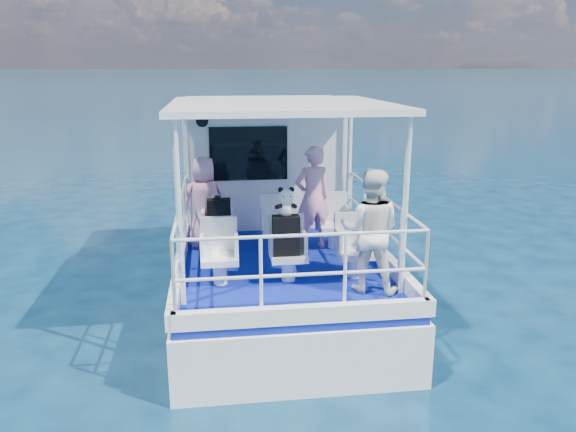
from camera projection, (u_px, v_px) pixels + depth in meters
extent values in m
plane|color=#072138|center=(279.00, 308.00, 8.76)|extent=(2000.00, 2000.00, 0.00)
cube|color=white|center=(272.00, 285.00, 9.72)|extent=(3.00, 7.00, 1.60)
cube|color=navy|center=(272.00, 238.00, 9.50)|extent=(2.90, 6.90, 0.10)
cube|color=white|center=(264.00, 158.00, 10.45)|extent=(2.85, 2.00, 2.20)
cube|color=white|center=(280.00, 105.00, 7.77)|extent=(3.00, 3.20, 0.08)
cylinder|color=white|center=(179.00, 215.00, 6.45)|extent=(0.07, 0.07, 2.20)
cylinder|color=white|center=(405.00, 208.00, 6.80)|extent=(0.07, 0.07, 2.20)
cylinder|color=white|center=(189.00, 171.00, 9.23)|extent=(0.07, 0.07, 2.20)
cylinder|color=white|center=(349.00, 167.00, 9.57)|extent=(0.07, 0.07, 2.20)
cube|color=white|center=(219.00, 240.00, 8.56)|extent=(0.48, 0.46, 0.38)
cube|color=white|center=(277.00, 238.00, 8.68)|extent=(0.48, 0.46, 0.38)
cube|color=white|center=(334.00, 236.00, 8.79)|extent=(0.48, 0.46, 0.38)
cube|color=white|center=(220.00, 270.00, 7.32)|extent=(0.48, 0.46, 0.38)
cube|color=white|center=(288.00, 267.00, 7.43)|extent=(0.48, 0.46, 0.38)
cube|color=white|center=(355.00, 264.00, 7.55)|extent=(0.48, 0.46, 0.38)
imported|color=pink|center=(205.00, 202.00, 8.70)|extent=(0.58, 0.45, 1.44)
imported|color=pink|center=(312.00, 198.00, 8.61)|extent=(0.67, 0.53, 1.61)
imported|color=white|center=(370.00, 231.00, 6.96)|extent=(0.93, 0.84, 1.57)
cube|color=black|center=(219.00, 214.00, 8.43)|extent=(0.35, 0.20, 0.46)
cube|color=black|center=(286.00, 235.00, 7.26)|extent=(0.35, 0.19, 0.52)
cube|color=black|center=(218.00, 197.00, 8.36)|extent=(0.09, 0.06, 0.06)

